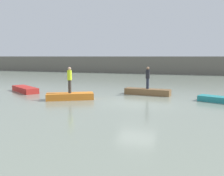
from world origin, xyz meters
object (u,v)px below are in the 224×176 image
at_px(rowboat_red, 25,89).
at_px(person_dark_shirt, 148,77).
at_px(rowboat_orange, 70,96).
at_px(person_hiviz_shirt, 70,79).
at_px(rowboat_brown, 147,92).

relative_size(rowboat_red, person_dark_shirt, 2.06).
height_order(rowboat_red, rowboat_orange, rowboat_orange).
relative_size(rowboat_orange, person_hiviz_shirt, 1.78).
bearing_deg(rowboat_brown, person_hiviz_shirt, -135.38).
distance_m(rowboat_brown, person_dark_shirt, 1.20).
distance_m(rowboat_orange, rowboat_brown, 6.16).
bearing_deg(rowboat_orange, person_hiviz_shirt, -119.51).
bearing_deg(rowboat_orange, rowboat_brown, 10.13).
height_order(rowboat_brown, person_hiviz_shirt, person_hiviz_shirt).
height_order(rowboat_orange, person_dark_shirt, person_dark_shirt).
height_order(rowboat_brown, person_dark_shirt, person_dark_shirt).
distance_m(person_hiviz_shirt, person_dark_shirt, 6.16).
xyz_separation_m(rowboat_brown, person_dark_shirt, (-0.00, -0.00, 1.20)).
bearing_deg(rowboat_orange, rowboat_red, 129.44).
relative_size(rowboat_orange, rowboat_brown, 0.91).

